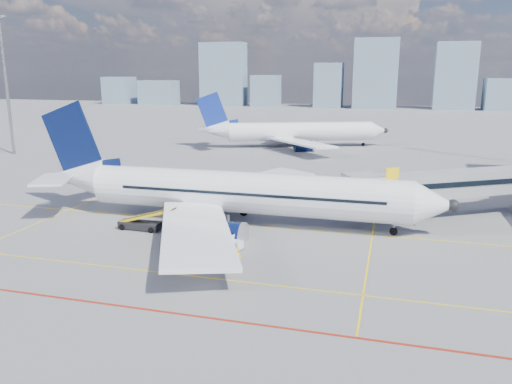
% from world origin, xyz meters
% --- Properties ---
extents(ground, '(420.00, 420.00, 0.00)m').
position_xyz_m(ground, '(0.00, 0.00, 0.00)').
color(ground, gray).
rests_on(ground, ground).
extents(apron_markings, '(90.00, 35.12, 0.01)m').
position_xyz_m(apron_markings, '(-0.58, -3.91, 0.01)').
color(apron_markings, yellow).
rests_on(apron_markings, ground).
extents(jet_bridge, '(23.55, 15.78, 6.30)m').
position_xyz_m(jet_bridge, '(23.51, 16.91, 3.74)').
color(jet_bridge, '#909398').
rests_on(jet_bridge, ground).
extents(floodlight_mast_nw, '(3.20, 0.61, 25.45)m').
position_xyz_m(floodlight_mast_nw, '(-55.00, 40.00, 13.59)').
color(floodlight_mast_nw, slate).
rests_on(floodlight_mast_nw, ground).
extents(distant_skyline, '(247.07, 14.48, 29.67)m').
position_xyz_m(distant_skyline, '(-0.22, 190.00, 11.51)').
color(distant_skyline, slate).
rests_on(distant_skyline, ground).
extents(main_aircraft, '(44.33, 38.64, 12.92)m').
position_xyz_m(main_aircraft, '(-0.78, 8.46, 3.21)').
color(main_aircraft, white).
rests_on(main_aircraft, ground).
extents(second_aircraft, '(38.98, 33.07, 11.83)m').
position_xyz_m(second_aircraft, '(-5.08, 63.43, 3.22)').
color(second_aircraft, white).
rests_on(second_aircraft, ground).
extents(baggage_tug, '(2.18, 1.60, 1.38)m').
position_xyz_m(baggage_tug, '(1.96, 0.51, 0.66)').
color(baggage_tug, white).
rests_on(baggage_tug, ground).
extents(cargo_dolly, '(4.28, 2.93, 2.15)m').
position_xyz_m(cargo_dolly, '(-1.27, -1.83, 1.18)').
color(cargo_dolly, black).
rests_on(cargo_dolly, ground).
extents(belt_loader, '(6.19, 1.85, 2.51)m').
position_xyz_m(belt_loader, '(-8.40, 3.62, 0.65)').
color(belt_loader, black).
rests_on(belt_loader, ground).
extents(ramp_worker, '(0.75, 0.87, 2.01)m').
position_xyz_m(ramp_worker, '(4.20, -4.33, 1.00)').
color(ramp_worker, yellow).
rests_on(ramp_worker, ground).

